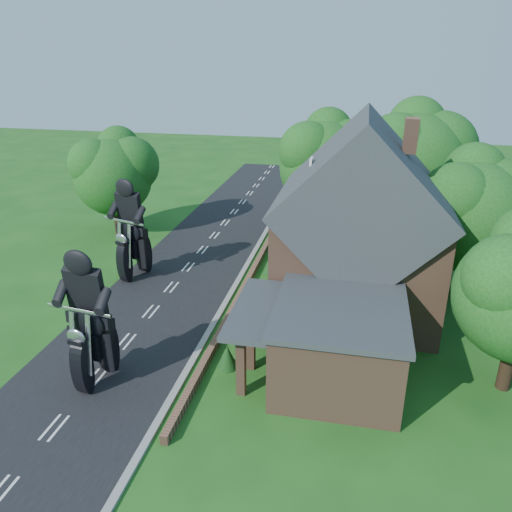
% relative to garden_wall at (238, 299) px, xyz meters
% --- Properties ---
extents(ground, '(120.00, 120.00, 0.00)m').
position_rel_garden_wall_xyz_m(ground, '(-4.30, -5.00, -0.20)').
color(ground, '#1A5016').
rests_on(ground, ground).
extents(road, '(7.00, 80.00, 0.02)m').
position_rel_garden_wall_xyz_m(road, '(-4.30, -5.00, -0.19)').
color(road, black).
rests_on(road, ground).
extents(kerb, '(0.30, 80.00, 0.12)m').
position_rel_garden_wall_xyz_m(kerb, '(-0.65, -5.00, -0.14)').
color(kerb, gray).
rests_on(kerb, ground).
extents(garden_wall, '(0.30, 22.00, 0.40)m').
position_rel_garden_wall_xyz_m(garden_wall, '(0.00, 0.00, 0.00)').
color(garden_wall, brown).
rests_on(garden_wall, ground).
extents(house, '(9.54, 8.64, 10.24)m').
position_rel_garden_wall_xyz_m(house, '(6.19, 1.00, 4.14)').
color(house, brown).
rests_on(house, ground).
extents(annex, '(7.05, 5.94, 3.44)m').
position_rel_garden_wall_xyz_m(annex, '(5.57, -5.80, 1.57)').
color(annex, brown).
rests_on(annex, ground).
extents(tree_house_right, '(6.51, 6.00, 8.40)m').
position_rel_garden_wall_xyz_m(tree_house_right, '(12.35, 3.62, 4.99)').
color(tree_house_right, black).
rests_on(tree_house_right, ground).
extents(tree_behind_house, '(7.81, 7.20, 10.08)m').
position_rel_garden_wall_xyz_m(tree_behind_house, '(9.88, 11.14, 6.03)').
color(tree_behind_house, black).
rests_on(tree_behind_house, ground).
extents(tree_behind_left, '(6.94, 6.40, 9.16)m').
position_rel_garden_wall_xyz_m(tree_behind_left, '(3.86, 12.13, 5.53)').
color(tree_behind_left, black).
rests_on(tree_behind_left, ground).
extents(tree_far_road, '(6.08, 5.60, 7.84)m').
position_rel_garden_wall_xyz_m(tree_far_road, '(-11.16, 9.11, 4.64)').
color(tree_far_road, black).
rests_on(tree_far_road, ground).
extents(shrub_a, '(0.90, 0.90, 1.10)m').
position_rel_garden_wall_xyz_m(shrub_a, '(1.00, -6.00, 0.35)').
color(shrub_a, '#113713').
rests_on(shrub_a, ground).
extents(shrub_b, '(0.90, 0.90, 1.10)m').
position_rel_garden_wall_xyz_m(shrub_b, '(1.00, -3.50, 0.35)').
color(shrub_b, '#113713').
rests_on(shrub_b, ground).
extents(shrub_c, '(0.90, 0.90, 1.10)m').
position_rel_garden_wall_xyz_m(shrub_c, '(1.00, -1.00, 0.35)').
color(shrub_c, '#113713').
rests_on(shrub_c, ground).
extents(shrub_d, '(0.90, 0.90, 1.10)m').
position_rel_garden_wall_xyz_m(shrub_d, '(1.00, 4.00, 0.35)').
color(shrub_d, '#113713').
rests_on(shrub_d, ground).
extents(shrub_e, '(0.90, 0.90, 1.10)m').
position_rel_garden_wall_xyz_m(shrub_e, '(1.00, 6.50, 0.35)').
color(shrub_e, '#113713').
rests_on(shrub_e, ground).
extents(shrub_f, '(0.90, 0.90, 1.10)m').
position_rel_garden_wall_xyz_m(shrub_f, '(1.00, 9.00, 0.35)').
color(shrub_f, '#113713').
rests_on(shrub_f, ground).
extents(motorcycle_lead, '(0.75, 1.99, 1.81)m').
position_rel_garden_wall_xyz_m(motorcycle_lead, '(-4.08, -8.06, 0.70)').
color(motorcycle_lead, black).
rests_on(motorcycle_lead, ground).
extents(motorcycle_follow, '(1.05, 2.05, 1.85)m').
position_rel_garden_wall_xyz_m(motorcycle_follow, '(-6.96, 1.99, 0.72)').
color(motorcycle_follow, black).
rests_on(motorcycle_follow, ground).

